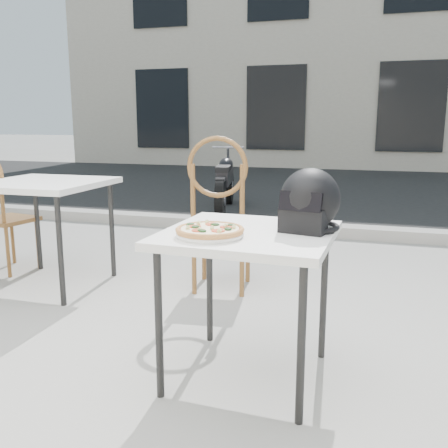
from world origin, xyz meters
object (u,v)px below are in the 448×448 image
(cafe_table_main, at_px, (249,244))
(plate, at_px, (210,234))
(cafe_table_side, at_px, (44,191))
(cafe_chair_main, at_px, (220,207))
(motorcycle, at_px, (225,183))
(pizza, at_px, (210,230))
(helmet, at_px, (309,203))

(cafe_table_main, height_order, plate, plate)
(plate, xyz_separation_m, cafe_table_side, (-1.66, 1.07, -0.01))
(cafe_chair_main, bearing_deg, motorcycle, -81.11)
(pizza, bearing_deg, cafe_table_main, 51.47)
(cafe_table_side, bearing_deg, motorcycle, 84.84)
(plate, relative_size, helmet, 1.14)
(helmet, distance_m, cafe_chair_main, 1.33)
(cafe_chair_main, bearing_deg, cafe_table_main, 106.16)
(cafe_table_main, bearing_deg, cafe_table_side, 153.24)
(cafe_table_main, relative_size, cafe_table_side, 0.93)
(cafe_table_main, xyz_separation_m, cafe_table_side, (-1.80, 0.91, 0.07))
(cafe_table_main, distance_m, plate, 0.23)
(pizza, height_order, helmet, helmet)
(plate, bearing_deg, cafe_chair_main, 105.75)
(cafe_chair_main, bearing_deg, cafe_table_side, 3.62)
(helmet, bearing_deg, plate, -133.81)
(cafe_table_main, height_order, cafe_table_side, cafe_table_side)
(plate, relative_size, motorcycle, 0.22)
(pizza, bearing_deg, plate, -89.30)
(pizza, distance_m, cafe_chair_main, 1.39)
(cafe_table_main, height_order, pizza, pizza)
(pizza, xyz_separation_m, cafe_table_side, (-1.66, 1.07, -0.03))
(plate, distance_m, helmet, 0.50)
(cafe_table_main, distance_m, helmet, 0.34)
(cafe_table_main, relative_size, pizza, 2.08)
(cafe_table_main, distance_m, pizza, 0.24)
(pizza, bearing_deg, cafe_chair_main, 105.75)
(motorcycle, bearing_deg, cafe_chair_main, -85.18)
(helmet, relative_size, cafe_chair_main, 0.30)
(plate, distance_m, pizza, 0.02)
(pizza, relative_size, helmet, 1.11)
(cafe_table_main, height_order, cafe_chair_main, cafe_chair_main)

